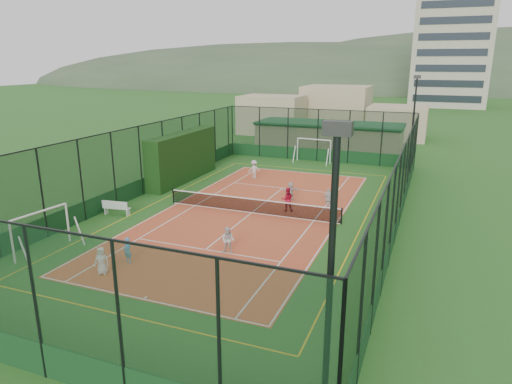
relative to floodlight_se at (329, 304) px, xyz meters
The scene contains 21 objects.
ground 19.15m from the floodlight_se, 117.39° to the left, with size 300.00×300.00×0.00m, color #2C5E20.
court_slab 19.14m from the floodlight_se, 117.39° to the left, with size 11.17×23.97×0.01m, color #AF4626.
tennis_net 19.04m from the floodlight_se, 117.39° to the left, with size 11.67×0.12×1.06m, color black, non-canonical shape.
perimeter_fence 18.77m from the floodlight_se, 117.39° to the left, with size 18.12×34.12×5.00m, color black, non-canonical shape.
floodlight_se is the anchor object (origin of this frame).
floodlight_ne 33.20m from the floodlight_se, 90.00° to the left, with size 0.60×0.26×8.25m, color black, non-canonical shape.
clubhouse 39.63m from the floodlight_se, 102.56° to the left, with size 15.20×7.20×3.15m, color tan, non-canonical shape.
apartment_tower 99.26m from the floodlight_se, 88.03° to the left, with size 15.00×12.00×30.00m, color beige.
distant_hills 166.87m from the floodlight_se, 92.96° to the left, with size 200.00×60.00×24.00m, color #384C33, non-canonical shape.
hedge_left 28.08m from the floodlight_se, 127.14° to the left, with size 1.34×8.90×3.89m, color black.
white_bench 21.32m from the floodlight_se, 141.32° to the left, with size 1.76×0.48×0.99m, color white, non-canonical shape.
futsal_goal_near 17.90m from the floodlight_se, 156.71° to the left, with size 0.96×3.31×2.14m, color white, non-canonical shape.
futsal_goal_far 34.30m from the floodlight_se, 104.90° to the left, with size 3.43×1.00×2.21m, color white, non-canonical shape.
child_near_left 13.61m from the floodlight_se, 152.83° to the left, with size 0.63×0.41×1.29m, color white.
child_near_mid 14.05m from the floodlight_se, 146.64° to the left, with size 0.46×0.30×1.25m, color #4995CF.
child_near_right 13.05m from the floodlight_se, 125.49° to the left, with size 0.67×0.52×1.38m, color silver.
child_far_left 27.74m from the floodlight_se, 115.24° to the left, with size 1.00×0.57×1.54m, color silver.
child_far_right 19.81m from the floodlight_se, 102.33° to the left, with size 0.82×0.34×1.41m, color silver.
child_far_back 21.70m from the floodlight_se, 109.40° to the left, with size 1.21×0.39×1.31m, color silver.
coach 19.27m from the floodlight_se, 110.32° to the left, with size 0.76×0.60×1.57m, color red.
tennis_balls 19.97m from the floodlight_se, 113.81° to the left, with size 5.57×0.81×0.07m.
Camera 1 is at (10.43, -25.77, 9.41)m, focal length 32.00 mm.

